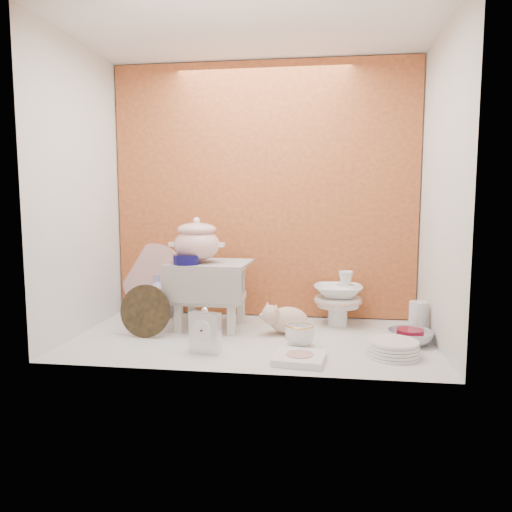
% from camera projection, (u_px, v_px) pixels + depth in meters
% --- Properties ---
extents(ground, '(1.80, 1.80, 0.00)m').
position_uv_depth(ground, '(252.00, 338.00, 2.47)').
color(ground, silver).
rests_on(ground, ground).
extents(niche_shell, '(1.86, 1.03, 1.53)m').
position_uv_depth(niche_shell, '(256.00, 156.00, 2.54)').
color(niche_shell, '#CD5F33').
rests_on(niche_shell, ground).
extents(step_stool, '(0.44, 0.38, 0.37)m').
position_uv_depth(step_stool, '(211.00, 295.00, 2.65)').
color(step_stool, silver).
rests_on(step_stool, ground).
extents(soup_tureen, '(0.33, 0.33, 0.25)m').
position_uv_depth(soup_tureen, '(197.00, 240.00, 2.59)').
color(soup_tureen, white).
rests_on(soup_tureen, step_stool).
extents(cobalt_bowl, '(0.18, 0.18, 0.05)m').
position_uv_depth(cobalt_bowl, '(186.00, 259.00, 2.54)').
color(cobalt_bowl, '#0C0945').
rests_on(cobalt_bowl, step_stool).
extents(floral_platter, '(0.44, 0.16, 0.44)m').
position_uv_depth(floral_platter, '(154.00, 279.00, 2.98)').
color(floral_platter, white).
rests_on(floral_platter, ground).
extents(blue_white_vase, '(0.28, 0.28, 0.25)m').
position_uv_depth(blue_white_vase, '(157.00, 296.00, 2.90)').
color(blue_white_vase, white).
rests_on(blue_white_vase, ground).
extents(lacquer_tray, '(0.28, 0.08, 0.27)m').
position_uv_depth(lacquer_tray, '(145.00, 311.00, 2.48)').
color(lacquer_tray, black).
rests_on(lacquer_tray, ground).
extents(mantel_clock, '(0.15, 0.08, 0.21)m').
position_uv_depth(mantel_clock, '(205.00, 331.00, 2.22)').
color(mantel_clock, silver).
rests_on(mantel_clock, ground).
extents(plush_pig, '(0.27, 0.19, 0.15)m').
position_uv_depth(plush_pig, '(288.00, 320.00, 2.54)').
color(plush_pig, '#D1AA93').
rests_on(plush_pig, ground).
extents(teacup_saucer, '(0.18, 0.18, 0.01)m').
position_uv_depth(teacup_saucer, '(300.00, 347.00, 2.30)').
color(teacup_saucer, white).
rests_on(teacup_saucer, ground).
extents(gold_rim_teacup, '(0.16, 0.16, 0.11)m').
position_uv_depth(gold_rim_teacup, '(300.00, 335.00, 2.30)').
color(gold_rim_teacup, white).
rests_on(gold_rim_teacup, teacup_saucer).
extents(lattice_dish, '(0.24, 0.24, 0.03)m').
position_uv_depth(lattice_dish, '(300.00, 358.00, 2.12)').
color(lattice_dish, white).
rests_on(lattice_dish, ground).
extents(dinner_plate_stack, '(0.30, 0.30, 0.07)m').
position_uv_depth(dinner_plate_stack, '(393.00, 348.00, 2.18)').
color(dinner_plate_stack, white).
rests_on(dinner_plate_stack, ground).
extents(crystal_bowl, '(0.24, 0.24, 0.07)m').
position_uv_depth(crystal_bowl, '(410.00, 337.00, 2.37)').
color(crystal_bowl, silver).
rests_on(crystal_bowl, ground).
extents(clear_glass_vase, '(0.10, 0.10, 0.18)m').
position_uv_depth(clear_glass_vase, '(418.00, 320.00, 2.48)').
color(clear_glass_vase, silver).
rests_on(clear_glass_vase, ground).
extents(porcelain_tower, '(0.30, 0.30, 0.31)m').
position_uv_depth(porcelain_tower, '(338.00, 298.00, 2.71)').
color(porcelain_tower, white).
rests_on(porcelain_tower, ground).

